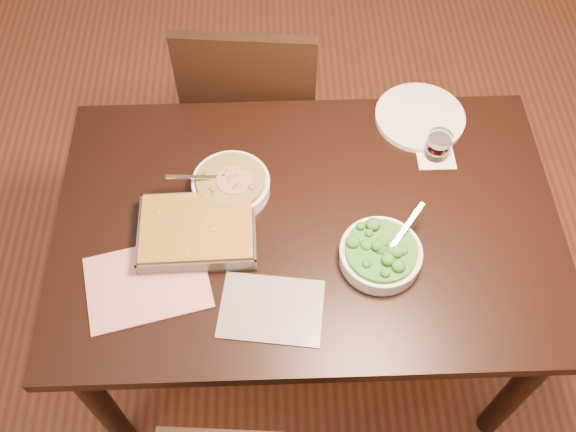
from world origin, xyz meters
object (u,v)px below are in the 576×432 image
object	(u,v)px
dinner_plate	(420,117)
chair_far	(253,106)
wine_tumbler	(438,145)
table	(307,238)
baking_dish	(197,231)
stew_bowl	(231,185)
broccoli_bowl	(381,254)

from	to	relation	value
dinner_plate	chair_far	distance (m)	0.63
chair_far	wine_tumbler	bearing A→B (deg)	148.14
table	baking_dish	bearing A→B (deg)	-171.71
dinner_plate	stew_bowl	bearing A→B (deg)	-156.19
wine_tumbler	dinner_plate	world-z (taller)	wine_tumbler
table	chair_far	bearing A→B (deg)	104.18
dinner_plate	wine_tumbler	bearing A→B (deg)	-79.72
baking_dish	dinner_plate	world-z (taller)	baking_dish
baking_dish	wine_tumbler	bearing A→B (deg)	19.49
broccoli_bowl	chair_far	distance (m)	0.88
broccoli_bowl	dinner_plate	bearing A→B (deg)	69.96
broccoli_bowl	dinner_plate	world-z (taller)	broccoli_bowl
stew_bowl	dinner_plate	world-z (taller)	stew_bowl
stew_bowl	wine_tumbler	xyz separation A→B (m)	(0.60, 0.11, 0.01)
table	stew_bowl	xyz separation A→B (m)	(-0.21, 0.11, 0.13)
baking_dish	chair_far	xyz separation A→B (m)	(0.14, 0.68, -0.25)
dinner_plate	chair_far	bearing A→B (deg)	152.29
stew_bowl	baking_dish	size ratio (longest dim) A/B	0.77
stew_bowl	baking_dish	bearing A→B (deg)	-120.46
stew_bowl	wine_tumbler	size ratio (longest dim) A/B	2.98
table	broccoli_bowl	bearing A→B (deg)	-35.86
table	wine_tumbler	xyz separation A→B (m)	(0.39, 0.22, 0.14)
stew_bowl	broccoli_bowl	bearing A→B (deg)	-31.12
table	wine_tumbler	world-z (taller)	wine_tumbler
stew_bowl	baking_dish	distance (m)	0.17
stew_bowl	dinner_plate	bearing A→B (deg)	23.81
baking_dish	wine_tumbler	xyz separation A→B (m)	(0.69, 0.26, 0.02)
broccoli_bowl	table	bearing A→B (deg)	144.14
stew_bowl	dinner_plate	size ratio (longest dim) A/B	0.89
stew_bowl	wine_tumbler	bearing A→B (deg)	10.49
stew_bowl	broccoli_bowl	distance (m)	0.46
stew_bowl	table	bearing A→B (deg)	-26.57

